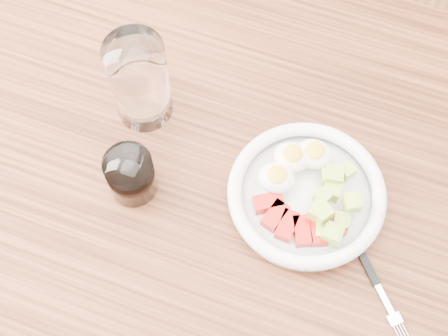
# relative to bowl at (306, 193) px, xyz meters

# --- Properties ---
(ground) EXTENTS (4.00, 4.00, 0.00)m
(ground) POSITION_rel_bowl_xyz_m (-0.12, -0.02, -0.79)
(ground) COLOR brown
(ground) RESTS_ON ground
(dining_table) EXTENTS (1.50, 0.90, 0.77)m
(dining_table) POSITION_rel_bowl_xyz_m (-0.12, -0.02, -0.12)
(dining_table) COLOR brown
(dining_table) RESTS_ON ground
(bowl) EXTENTS (0.24, 0.24, 0.06)m
(bowl) POSITION_rel_bowl_xyz_m (0.00, 0.00, 0.00)
(bowl) COLOR white
(bowl) RESTS_ON dining_table
(fork) EXTENTS (0.13, 0.14, 0.01)m
(fork) POSITION_rel_bowl_xyz_m (0.13, -0.08, -0.02)
(fork) COLOR black
(fork) RESTS_ON dining_table
(water_glass) EXTENTS (0.09, 0.09, 0.16)m
(water_glass) POSITION_rel_bowl_xyz_m (-0.29, 0.06, 0.06)
(water_glass) COLOR white
(water_glass) RESTS_ON dining_table
(coffee_glass) EXTENTS (0.07, 0.07, 0.08)m
(coffee_glass) POSITION_rel_bowl_xyz_m (-0.25, -0.07, 0.02)
(coffee_glass) COLOR white
(coffee_glass) RESTS_ON dining_table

